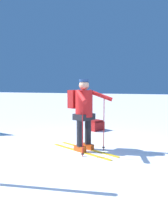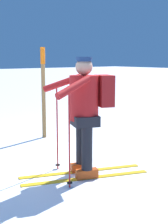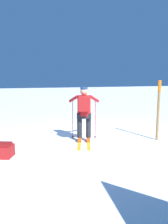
% 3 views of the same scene
% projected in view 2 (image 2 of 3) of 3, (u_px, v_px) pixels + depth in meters
% --- Properties ---
extents(ground_plane, '(80.00, 80.00, 0.00)m').
position_uv_depth(ground_plane, '(50.00, 163.00, 4.90)').
color(ground_plane, white).
extents(skier, '(1.12, 1.80, 1.64)m').
position_uv_depth(skier, '(86.00, 107.00, 4.24)').
color(skier, gold).
rests_on(skier, ground_plane).
extents(trail_marker, '(0.10, 0.10, 1.84)m').
position_uv_depth(trail_marker, '(43.00, 86.00, 6.31)').
color(trail_marker, olive).
rests_on(trail_marker, ground_plane).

